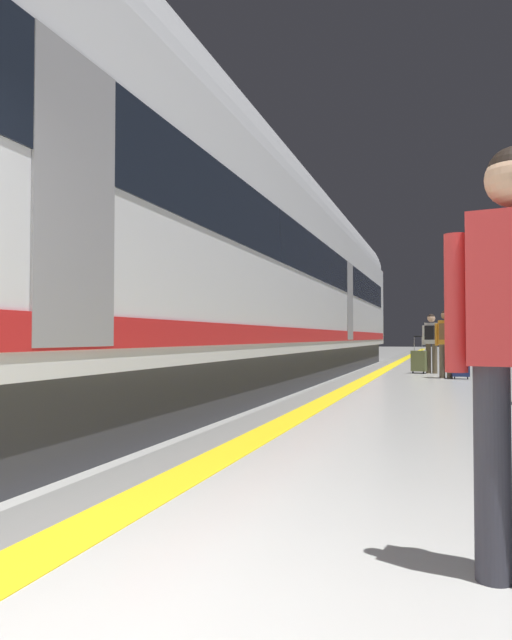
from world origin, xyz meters
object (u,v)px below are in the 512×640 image
at_px(suitcase_near, 461,363).
at_px(passenger_mid, 431,338).
at_px(passenger_near, 446,338).
at_px(high_speed_train, 195,242).
at_px(suitcase_mid, 419,361).

bearing_deg(suitcase_near, passenger_mid, 109.04).
bearing_deg(passenger_mid, suitcase_near, -70.96).
relative_size(suitcase_near, passenger_mid, 0.66).
relative_size(passenger_near, passenger_mid, 1.01).
distance_m(high_speed_train, suitcase_near, 7.37).
relative_size(passenger_near, suitcase_mid, 1.61).
bearing_deg(suitcase_near, passenger_near, 154.34).
bearing_deg(high_speed_train, suitcase_near, 53.99).
height_order(passenger_near, suitcase_near, passenger_near).
bearing_deg(passenger_mid, high_speed_train, -114.19).
xyz_separation_m(passenger_near, passenger_mid, (-0.37, 1.84, -0.01)).
relative_size(passenger_near, suitcase_near, 1.52).
bearing_deg(passenger_near, suitcase_mid, 111.94).
distance_m(suitcase_near, passenger_mid, 2.19).
distance_m(high_speed_train, passenger_mid, 8.58).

